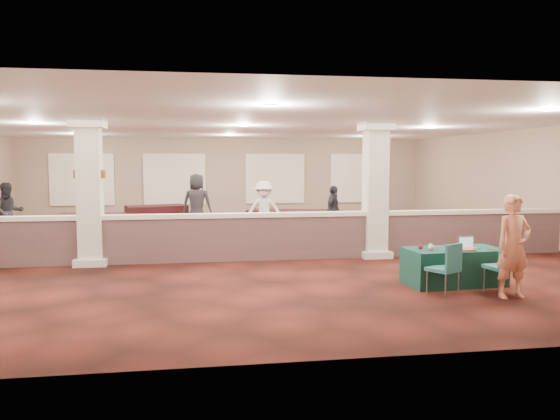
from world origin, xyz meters
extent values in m
plane|color=#4F1A13|center=(0.00, 0.00, 0.00)|extent=(16.00, 16.00, 0.00)
cube|color=gray|center=(0.00, 8.00, 1.60)|extent=(16.00, 0.04, 3.20)
cube|color=gray|center=(0.00, -8.00, 1.60)|extent=(16.00, 0.04, 3.20)
cube|color=gray|center=(8.00, 0.00, 1.60)|extent=(0.04, 16.00, 3.20)
cube|color=white|center=(0.00, 0.00, 3.20)|extent=(16.00, 16.00, 0.02)
cube|color=brown|center=(0.00, -1.50, 0.50)|extent=(15.60, 0.20, 1.00)
cube|color=silver|center=(0.00, -1.50, 1.05)|extent=(15.60, 0.28, 0.10)
cube|color=silver|center=(-3.50, -1.50, 1.60)|extent=(0.50, 0.50, 3.20)
cube|color=silver|center=(-3.50, -1.50, 0.08)|extent=(0.70, 0.70, 0.16)
cube|color=silver|center=(-3.50, -1.50, 3.10)|extent=(0.72, 0.72, 0.20)
cube|color=silver|center=(3.00, -1.50, 1.60)|extent=(0.50, 0.50, 3.20)
cube|color=silver|center=(3.00, -1.50, 0.08)|extent=(0.70, 0.70, 0.16)
cube|color=silver|center=(3.00, -1.50, 3.10)|extent=(0.72, 0.72, 0.20)
cylinder|color=brown|center=(-3.78, -1.50, 2.00)|extent=(0.12, 0.12, 0.18)
cylinder|color=#F2E7CE|center=(-3.78, -1.50, 2.00)|extent=(0.09, 0.09, 0.10)
cylinder|color=brown|center=(-3.22, -1.50, 2.00)|extent=(0.12, 0.12, 0.18)
cylinder|color=#F2E7CE|center=(-3.22, -1.50, 2.00)|extent=(0.09, 0.09, 0.10)
cube|color=#0D312E|center=(3.48, -4.58, 0.34)|extent=(1.80, 0.97, 0.67)
cube|color=#1F595C|center=(3.96, -5.35, 0.46)|extent=(0.53, 0.53, 0.06)
cube|color=#1F595C|center=(3.99, -5.56, 0.71)|extent=(0.45, 0.11, 0.45)
cylinder|color=slate|center=(3.80, -5.57, 0.21)|extent=(0.03, 0.03, 0.43)
cylinder|color=slate|center=(4.18, -5.52, 0.21)|extent=(0.03, 0.03, 0.43)
cylinder|color=slate|center=(3.75, -5.19, 0.21)|extent=(0.03, 0.03, 0.43)
cylinder|color=slate|center=(4.13, -5.14, 0.21)|extent=(0.03, 0.03, 0.43)
cube|color=#1F595C|center=(2.93, -5.28, 0.44)|extent=(0.61, 0.61, 0.06)
cube|color=#1F595C|center=(3.03, -5.46, 0.68)|extent=(0.40, 0.25, 0.43)
cylinder|color=slate|center=(2.86, -5.53, 0.20)|extent=(0.03, 0.03, 0.41)
cylinder|color=slate|center=(3.19, -5.35, 0.20)|extent=(0.03, 0.03, 0.41)
cylinder|color=slate|center=(2.68, -5.21, 0.20)|extent=(0.03, 0.03, 0.41)
cylinder|color=slate|center=(3.00, -5.03, 0.20)|extent=(0.03, 0.03, 0.41)
imported|color=#F5926A|center=(3.99, -5.64, 0.86)|extent=(0.66, 0.47, 1.73)
cube|color=black|center=(-4.26, 2.63, 0.38)|extent=(1.99, 1.20, 0.76)
cube|color=black|center=(-2.00, 0.30, 0.35)|extent=(1.91, 1.33, 0.70)
cube|color=black|center=(2.50, 3.00, 0.37)|extent=(1.81, 0.92, 0.73)
cube|color=black|center=(-2.52, 4.94, 0.40)|extent=(2.17, 1.50, 0.80)
cube|color=black|center=(1.35, 3.60, 0.36)|extent=(1.96, 1.43, 0.72)
cube|color=black|center=(2.50, 3.20, 0.33)|extent=(1.69, 0.95, 0.66)
imported|color=black|center=(-6.50, 2.62, 0.84)|extent=(0.92, 0.76, 1.68)
imported|color=silver|center=(0.82, 2.24, 0.85)|extent=(1.15, 0.65, 1.70)
imported|color=black|center=(2.98, 2.36, 0.77)|extent=(0.86, 1.00, 1.55)
imported|color=black|center=(-1.17, 3.50, 0.95)|extent=(1.02, 0.69, 1.91)
cube|color=silver|center=(3.75, -4.61, 0.68)|extent=(0.32, 0.23, 0.02)
cube|color=silver|center=(3.75, -4.51, 0.79)|extent=(0.30, 0.03, 0.20)
cube|color=#ADB6CF|center=(3.75, -4.52, 0.78)|extent=(0.28, 0.02, 0.18)
cube|color=orange|center=(3.53, -4.81, 0.69)|extent=(0.38, 0.30, 0.03)
sphere|color=beige|center=(2.97, -4.70, 0.72)|extent=(0.10, 0.10, 0.10)
sphere|color=maroon|center=(2.83, -4.57, 0.72)|extent=(0.09, 0.09, 0.09)
sphere|color=#4A4A4F|center=(3.05, -4.49, 0.72)|extent=(0.10, 0.10, 0.10)
cube|color=red|center=(4.09, -4.81, 0.68)|extent=(0.11, 0.03, 0.01)
camera|label=1|loc=(-1.24, -13.91, 2.26)|focal=35.00mm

